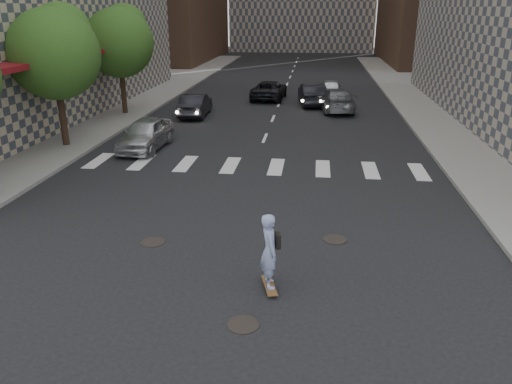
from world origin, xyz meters
TOP-DOWN VIEW (x-y plane):
  - ground at (0.00, 0.00)m, footprint 160.00×160.00m
  - sidewalk_left at (-14.50, 20.00)m, footprint 13.00×80.00m
  - sidewalk_right at (14.50, 20.00)m, footprint 13.00×80.00m
  - tree_b at (-9.45, 11.14)m, footprint 4.20×4.20m
  - tree_c at (-9.45, 19.14)m, footprint 4.20×4.20m
  - manhole_a at (1.20, -2.50)m, footprint 0.70×0.70m
  - manhole_b at (-2.00, 1.20)m, footprint 0.70×0.70m
  - manhole_c at (3.30, 2.00)m, footprint 0.70×0.70m
  - skateboarder at (1.63, -0.95)m, footprint 0.62×1.02m
  - silver_sedan at (-5.50, 11.22)m, footprint 1.94×4.43m
  - traffic_car_a at (-4.94, 19.22)m, footprint 1.66×4.33m
  - traffic_car_b at (3.95, 22.00)m, footprint 2.63×5.28m
  - traffic_car_c at (-0.90, 26.00)m, footprint 2.52×5.06m
  - traffic_car_d at (3.76, 27.54)m, footprint 1.85×4.13m
  - traffic_car_e at (2.33, 24.00)m, footprint 2.21×4.79m

SIDE VIEW (x-z plane):
  - ground at x=0.00m, z-range 0.00..0.00m
  - manhole_a at x=1.20m, z-range 0.00..0.02m
  - manhole_b at x=-2.00m, z-range 0.00..0.02m
  - manhole_c at x=3.30m, z-range 0.00..0.02m
  - sidewalk_left at x=-14.50m, z-range 0.00..0.15m
  - sidewalk_right at x=14.50m, z-range 0.00..0.15m
  - traffic_car_c at x=-0.90m, z-range 0.00..1.38m
  - traffic_car_d at x=3.76m, z-range 0.00..1.38m
  - traffic_car_a at x=-4.94m, z-range 0.00..1.41m
  - traffic_car_b at x=3.95m, z-range 0.00..1.47m
  - silver_sedan at x=-5.50m, z-range 0.00..1.48m
  - traffic_car_e at x=2.33m, z-range 0.00..1.52m
  - skateboarder at x=1.63m, z-range 0.05..2.02m
  - tree_b at x=-9.45m, z-range 1.35..7.95m
  - tree_c at x=-9.45m, z-range 1.35..7.95m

